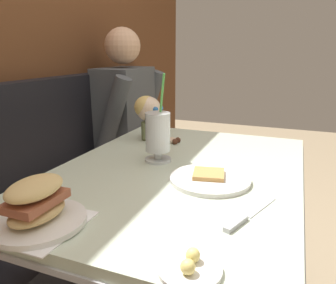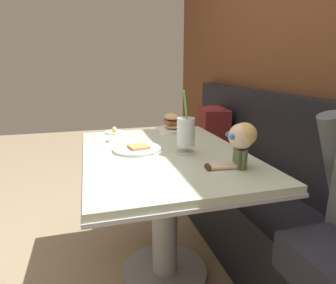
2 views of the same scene
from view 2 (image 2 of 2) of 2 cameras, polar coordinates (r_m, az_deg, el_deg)
ground_plane at (r=1.81m, az=-6.74°, el=-25.53°), size 8.00×8.00×0.00m
wood_panel_wall at (r=1.84m, az=27.46°, el=14.31°), size 4.40×0.08×2.40m
booth_bench at (r=1.88m, az=18.63°, el=-12.47°), size 2.60×0.48×1.00m
diner_table at (r=1.54m, az=-0.67°, el=-8.99°), size 1.11×0.81×0.74m
toast_plate at (r=1.51m, az=-6.08°, el=-1.33°), size 0.25×0.25×0.03m
milkshake_glass at (r=1.43m, az=3.52°, el=1.61°), size 0.10×0.10×0.32m
sandwich_plate at (r=1.95m, az=0.79°, el=3.63°), size 0.22×0.22×0.12m
butter_saucer at (r=1.91m, az=-10.45°, el=2.05°), size 0.12×0.12×0.04m
butter_knife at (r=1.69m, az=-11.77°, el=0.10°), size 0.23×0.10×0.01m
seated_doll at (r=1.26m, az=14.23°, el=0.63°), size 0.12×0.22×0.20m
backpack at (r=2.37m, az=8.81°, el=2.40°), size 0.33×0.29×0.41m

